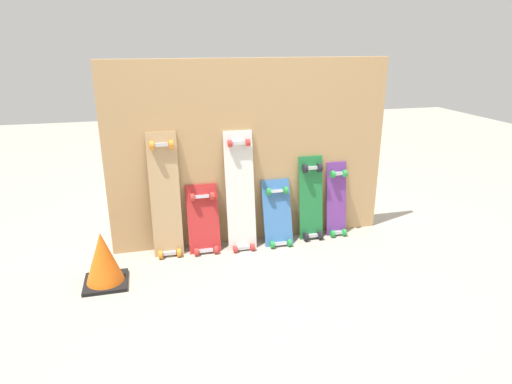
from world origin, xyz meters
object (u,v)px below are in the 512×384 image
object	(u,v)px
skateboard_natural	(165,200)
skateboard_blue	(278,217)
skateboard_white	(240,196)
skateboard_purple	(337,203)
skateboard_red	(204,223)
skateboard_green	(311,202)
traffic_cone	(103,259)

from	to	relation	value
skateboard_natural	skateboard_blue	size ratio (longest dim) A/B	1.72
skateboard_natural	skateboard_white	distance (m)	0.55
skateboard_natural	skateboard_purple	world-z (taller)	skateboard_natural
skateboard_red	skateboard_purple	size ratio (longest dim) A/B	0.86
skateboard_blue	skateboard_purple	bearing A→B (deg)	4.79
skateboard_green	skateboard_purple	bearing A→B (deg)	1.98
skateboard_natural	skateboard_blue	world-z (taller)	skateboard_natural
skateboard_blue	skateboard_green	world-z (taller)	skateboard_green
skateboard_white	skateboard_green	world-z (taller)	skateboard_white
skateboard_purple	traffic_cone	distance (m)	1.83
skateboard_green	traffic_cone	world-z (taller)	skateboard_green
skateboard_blue	skateboard_green	distance (m)	0.30
skateboard_red	skateboard_white	xyz separation A→B (m)	(0.29, -0.00, 0.20)
skateboard_red	skateboard_white	distance (m)	0.35
skateboard_red	traffic_cone	bearing A→B (deg)	-154.31
skateboard_white	traffic_cone	world-z (taller)	skateboard_white
skateboard_natural	traffic_cone	world-z (taller)	skateboard_natural
skateboard_white	skateboard_red	bearing A→B (deg)	179.47
skateboard_natural	skateboard_white	world-z (taller)	skateboard_natural
skateboard_red	skateboard_purple	world-z (taller)	skateboard_purple
skateboard_white	skateboard_purple	bearing A→B (deg)	2.34
skateboard_natural	skateboard_white	xyz separation A→B (m)	(0.55, -0.02, -0.01)
skateboard_white	skateboard_green	distance (m)	0.59
traffic_cone	skateboard_natural	bearing A→B (deg)	39.29
skateboard_natural	skateboard_purple	size ratio (longest dim) A/B	1.47
skateboard_white	traffic_cone	bearing A→B (deg)	-161.24
skateboard_natural	traffic_cone	bearing A→B (deg)	-140.71
skateboard_natural	skateboard_red	bearing A→B (deg)	-3.65
skateboard_red	traffic_cone	world-z (taller)	skateboard_red
traffic_cone	skateboard_purple	bearing A→B (deg)	11.60
skateboard_white	skateboard_purple	size ratio (longest dim) A/B	1.45
skateboard_white	skateboard_blue	xyz separation A→B (m)	(0.29, -0.01, -0.20)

